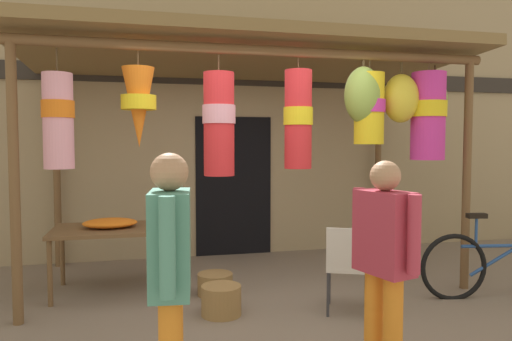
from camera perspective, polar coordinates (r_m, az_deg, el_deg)
ground_plane at (r=4.87m, az=-0.34°, el=-16.15°), size 30.00×30.00×0.00m
shop_facade at (r=6.92m, az=-4.72°, el=7.03°), size 12.46×0.29×4.14m
market_stall_canopy at (r=5.45m, az=0.79°, el=11.36°), size 5.09×2.55×2.77m
display_table at (r=5.41m, az=-16.83°, el=-7.31°), size 1.28×0.83×0.70m
flower_heap_on_table at (r=5.37m, az=-17.12°, el=-6.09°), size 0.58×0.40×0.10m
folding_chair at (r=4.61m, az=11.06°, el=-10.79°), size 0.53×0.53×0.84m
wicker_basket_by_table at (r=4.62m, az=-4.23°, el=-15.40°), size 0.38×0.38×0.28m
wicker_basket_spare at (r=5.20m, az=-4.97°, el=-13.54°), size 0.38×0.38×0.23m
parked_bicycle at (r=5.65m, az=27.54°, el=-10.09°), size 1.74×0.45×0.92m
vendor_in_orange at (r=2.74m, az=-10.31°, el=-11.54°), size 0.26×0.59×1.57m
customer_foreground at (r=3.34m, az=15.25°, el=-9.63°), size 0.32×0.57×1.51m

